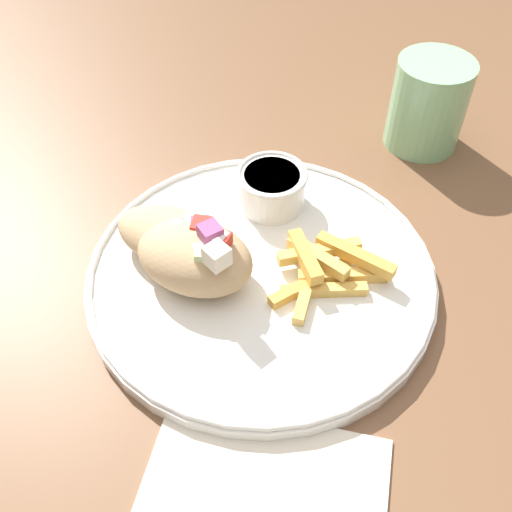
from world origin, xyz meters
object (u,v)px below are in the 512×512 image
Objects in this scene: pita_sandwich_near at (190,256)px; pita_sandwich_far at (172,239)px; plate at (256,274)px; sauce_ramekin at (267,186)px; fries_pile at (319,269)px; water_glass at (423,108)px.

pita_sandwich_far is at bearing 151.87° from pita_sandwich_near.
plate is 0.08m from pita_sandwich_far.
pita_sandwich_far is 0.11m from sauce_ramekin.
fries_pile is at bearing 16.11° from pita_sandwich_far.
pita_sandwich_near is 1.13× the size of fries_pile.
fries_pile is 1.63× the size of sauce_ramekin.
pita_sandwich_near is 0.33m from water_glass.
water_glass is (0.27, 0.19, 0.01)m from pita_sandwich_far.
pita_sandwich_near is (-0.06, -0.01, 0.03)m from plate.
sauce_ramekin is 0.70× the size of water_glass.
pita_sandwich_far is 1.18× the size of fries_pile.
water_glass reaches higher than sauce_ramekin.
water_glass is at bearing 57.98° from fries_pile.
plate is 2.78× the size of fries_pile.
pita_sandwich_far is (-0.02, 0.03, -0.00)m from pita_sandwich_near.
pita_sandwich_far is at bearing -141.21° from sauce_ramekin.
fries_pile is at bearing -122.02° from water_glass.
pita_sandwich_near is 1.28× the size of water_glass.
fries_pile is (0.13, -0.03, -0.01)m from pita_sandwich_far.
pita_sandwich_near reaches higher than fries_pile.
sauce_ramekin is at bearing -146.81° from water_glass.
plate is 3.17× the size of water_glass.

